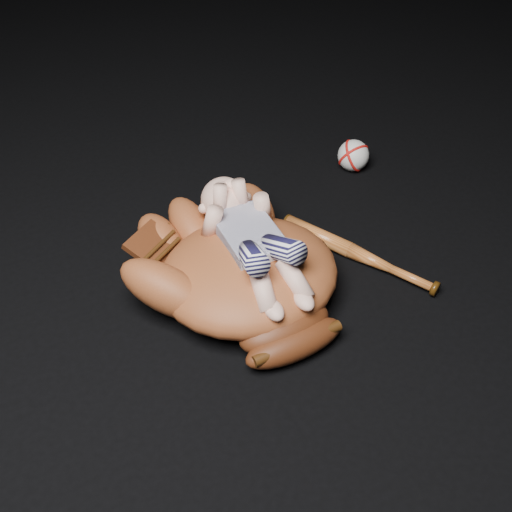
% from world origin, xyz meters
% --- Properties ---
extents(baseball_glove, '(0.48, 0.54, 0.16)m').
position_xyz_m(baseball_glove, '(-0.11, -0.09, 0.08)').
color(baseball_glove, brown).
rests_on(baseball_glove, ground).
extents(newborn_baby, '(0.19, 0.39, 0.16)m').
position_xyz_m(newborn_baby, '(-0.09, -0.08, 0.14)').
color(newborn_baby, '#EAAE96').
rests_on(newborn_baby, baseball_glove).
extents(baseball_bat, '(0.20, 0.36, 0.04)m').
position_xyz_m(baseball_bat, '(0.16, -0.10, 0.02)').
color(baseball_bat, '#A85420').
rests_on(baseball_bat, ground).
extents(baseball, '(0.11, 0.11, 0.08)m').
position_xyz_m(baseball, '(0.35, 0.22, 0.04)').
color(baseball, silver).
rests_on(baseball, ground).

